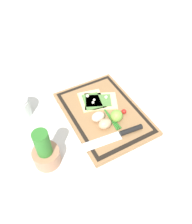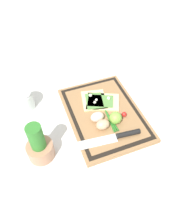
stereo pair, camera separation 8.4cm
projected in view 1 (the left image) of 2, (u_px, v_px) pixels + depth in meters
name	position (u px, v px, depth m)	size (l,w,h in m)	color
ground_plane	(104.00, 114.00, 1.00)	(6.00, 6.00, 0.00)	silver
cutting_board	(104.00, 113.00, 1.00)	(0.44, 0.32, 0.02)	#997047
pizza_slice_near	(100.00, 101.00, 1.02)	(0.16, 0.18, 0.02)	beige
pizza_slice_far	(92.00, 100.00, 1.03)	(0.15, 0.13, 0.02)	beige
knife	(120.00, 134.00, 0.89)	(0.06, 0.31, 0.02)	silver
egg_brown	(105.00, 124.00, 0.91)	(0.04, 0.06, 0.04)	tan
egg_pink	(98.00, 117.00, 0.94)	(0.04, 0.06, 0.04)	beige
lime	(116.00, 116.00, 0.93)	(0.05, 0.05, 0.05)	#7FB742
cherry_tomato_red	(124.00, 112.00, 0.97)	(0.02, 0.02, 0.02)	red
scallion_bunch	(105.00, 111.00, 0.99)	(0.24, 0.03, 0.01)	#2D7528
herb_pot	(46.00, 152.00, 0.80)	(0.10, 0.10, 0.18)	#AD7A5B
sauce_jar	(20.00, 108.00, 0.98)	(0.09, 0.09, 0.09)	silver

